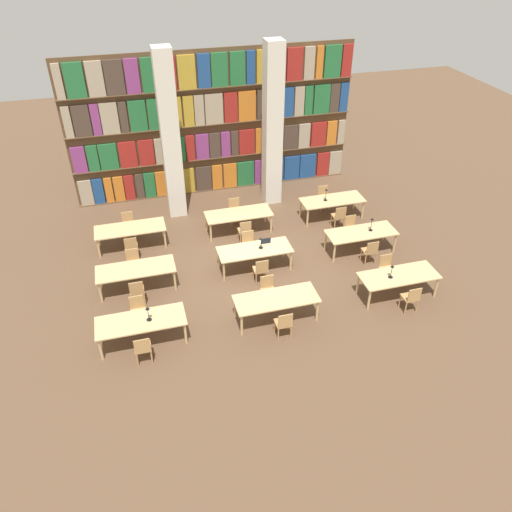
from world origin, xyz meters
TOP-DOWN VIEW (x-y plane):
  - ground_plane at (0.00, 0.00)m, footprint 40.00×40.00m
  - bookshelf_bank at (0.02, 5.77)m, footprint 10.97×0.35m
  - pillar_left at (-1.86, 4.24)m, footprint 0.63×0.63m
  - pillar_center at (1.86, 4.24)m, footprint 0.63×0.63m
  - reading_table_0 at (-3.71, -2.35)m, footprint 2.34×0.92m
  - chair_0 at (-3.75, -3.10)m, footprint 0.42×0.40m
  - chair_1 at (-3.75, -1.61)m, footprint 0.42×0.40m
  - desk_lamp_0 at (-3.49, -2.38)m, footprint 0.14×0.14m
  - reading_table_1 at (-0.02, -2.43)m, footprint 2.34×0.92m
  - chair_2 at (-0.04, -3.18)m, footprint 0.42×0.40m
  - chair_3 at (-0.04, -1.69)m, footprint 0.42×0.40m
  - reading_table_2 at (3.76, -2.39)m, footprint 2.34×0.92m
  - chair_4 at (3.78, -3.13)m, footprint 0.42×0.40m
  - chair_5 at (3.78, -1.64)m, footprint 0.42×0.40m
  - desk_lamp_1 at (3.46, -2.42)m, footprint 0.14×0.14m
  - reading_table_3 at (-3.67, -0.01)m, footprint 2.34×0.92m
  - chair_6 at (-3.72, -0.75)m, footprint 0.42×0.40m
  - chair_7 at (-3.72, 0.74)m, footprint 0.42×0.40m
  - reading_table_4 at (0.03, 0.03)m, footprint 2.34×0.92m
  - chair_8 at (0.03, -0.71)m, footprint 0.42×0.40m
  - chair_9 at (0.03, 0.78)m, footprint 0.42×0.40m
  - desk_lamp_2 at (0.24, 0.04)m, footprint 0.14×0.14m
  - laptop at (0.45, 0.30)m, footprint 0.32×0.22m
  - reading_table_5 at (3.71, 0.06)m, footprint 2.34×0.92m
  - chair_10 at (3.70, -0.68)m, footprint 0.42×0.40m
  - chair_11 at (3.70, 0.81)m, footprint 0.42×0.40m
  - desk_lamp_3 at (4.04, 0.07)m, footprint 0.14×0.14m
  - reading_table_6 at (-3.68, 2.35)m, footprint 2.34×0.92m
  - chair_12 at (-3.72, 1.61)m, footprint 0.42×0.40m
  - chair_13 at (-3.72, 3.10)m, footprint 0.42×0.40m
  - reading_table_7 at (0.07, 2.33)m, footprint 2.34×0.92m
  - chair_14 at (0.10, 1.58)m, footprint 0.42×0.40m
  - chair_15 at (0.10, 3.07)m, footprint 0.42×0.40m
  - reading_table_8 at (3.64, 2.38)m, footprint 2.34×0.92m
  - chair_16 at (3.61, 1.63)m, footprint 0.42×0.40m
  - chair_17 at (3.61, 3.12)m, footprint 0.42×0.40m
  - desk_lamp_4 at (3.36, 2.39)m, footprint 0.14×0.14m

SIDE VIEW (x-z plane):
  - ground_plane at x=0.00m, z-range 0.00..0.00m
  - chair_0 at x=-3.75m, z-range 0.04..0.92m
  - chair_1 at x=-3.75m, z-range 0.04..0.92m
  - chair_2 at x=-0.04m, z-range 0.04..0.92m
  - chair_3 at x=-0.04m, z-range 0.04..0.92m
  - chair_4 at x=3.78m, z-range 0.04..0.92m
  - chair_5 at x=3.78m, z-range 0.04..0.92m
  - chair_6 at x=-3.72m, z-range 0.04..0.92m
  - chair_7 at x=-3.72m, z-range 0.04..0.92m
  - chair_8 at x=0.03m, z-range 0.04..0.92m
  - chair_9 at x=0.03m, z-range 0.04..0.92m
  - chair_10 at x=3.70m, z-range 0.04..0.92m
  - chair_11 at x=3.70m, z-range 0.04..0.92m
  - chair_12 at x=-3.72m, z-range 0.04..0.92m
  - chair_13 at x=-3.72m, z-range 0.04..0.92m
  - chair_14 at x=0.10m, z-range 0.04..0.92m
  - chair_15 at x=0.10m, z-range 0.04..0.92m
  - chair_16 at x=3.61m, z-range 0.04..0.92m
  - chair_17 at x=3.61m, z-range 0.04..0.92m
  - reading_table_0 at x=-3.71m, z-range 0.30..1.05m
  - reading_table_1 at x=-0.02m, z-range 0.30..1.05m
  - reading_table_2 at x=3.76m, z-range 0.30..1.05m
  - reading_table_3 at x=-3.67m, z-range 0.30..1.05m
  - reading_table_4 at x=0.03m, z-range 0.30..1.05m
  - reading_table_5 at x=3.71m, z-range 0.30..1.05m
  - reading_table_6 at x=-3.68m, z-range 0.30..1.05m
  - reading_table_7 at x=0.07m, z-range 0.30..1.05m
  - reading_table_8 at x=3.64m, z-range 0.30..1.05m
  - laptop at x=0.45m, z-range 0.68..0.89m
  - desk_lamp_2 at x=0.24m, z-range 0.81..1.21m
  - desk_lamp_0 at x=-3.49m, z-range 0.82..1.26m
  - desk_lamp_1 at x=3.46m, z-range 0.82..1.26m
  - desk_lamp_3 at x=4.04m, z-range 0.83..1.31m
  - desk_lamp_4 at x=3.36m, z-range 0.83..1.32m
  - bookshelf_bank at x=0.02m, z-range -0.04..5.46m
  - pillar_left at x=-1.86m, z-range 0.00..6.00m
  - pillar_center at x=1.86m, z-range 0.00..6.00m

